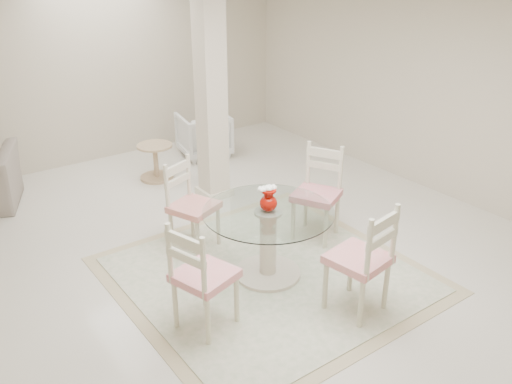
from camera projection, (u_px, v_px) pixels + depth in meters
ground at (238, 246)px, 5.98m from camera, size 7.00×7.00×0.00m
room_shell at (236, 79)px, 5.20m from camera, size 6.02×7.02×2.71m
column at (211, 95)px, 6.64m from camera, size 0.30×0.30×2.70m
area_rug at (268, 275)px, 5.45m from camera, size 2.82×2.82×0.02m
dining_table at (268, 243)px, 5.30m from camera, size 1.26×1.26×0.73m
red_vase at (268, 199)px, 5.10m from camera, size 0.20×0.17×0.26m
dining_chair_east at (319, 186)px, 5.97m from camera, size 0.63×0.63×1.16m
dining_chair_north at (188, 199)px, 5.74m from camera, size 0.57×0.57×1.10m
dining_chair_west at (198, 270)px, 4.45m from camera, size 0.57×0.57×1.14m
dining_chair_south at (366, 253)px, 4.65m from camera, size 0.54×0.54×1.18m
armchair_white at (204, 134)px, 8.43m from camera, size 0.85×0.86×0.67m
side_table at (156, 163)px, 7.61m from camera, size 0.49×0.49×0.51m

